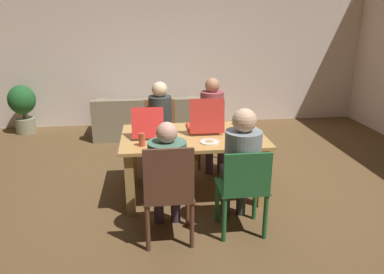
{
  "coord_description": "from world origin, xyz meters",
  "views": [
    {
      "loc": [
        -0.48,
        -3.93,
        2.03
      ],
      "look_at": [
        0.0,
        0.1,
        0.67
      ],
      "focal_mm": 33.98,
      "sensor_mm": 36.0,
      "label": 1
    }
  ],
  "objects": [
    {
      "name": "person_1",
      "position": [
        0.36,
        0.78,
        0.73
      ],
      "size": [
        0.32,
        0.53,
        1.24
      ],
      "color": "#432F49",
      "rests_on": "ground"
    },
    {
      "name": "dining_table",
      "position": [
        0.0,
        0.0,
        0.61
      ],
      "size": [
        1.63,
        1.03,
        0.73
      ],
      "color": "tan",
      "rests_on": "ground"
    },
    {
      "name": "plate_2",
      "position": [
        -0.34,
        -0.2,
        0.74
      ],
      "size": [
        0.24,
        0.24,
        0.03
      ],
      "color": "white",
      "rests_on": "dining_table"
    },
    {
      "name": "plate_0",
      "position": [
        0.53,
        -0.21,
        0.74
      ],
      "size": [
        0.22,
        0.22,
        0.03
      ],
      "color": "white",
      "rests_on": "dining_table"
    },
    {
      "name": "chair_3",
      "position": [
        -0.34,
        0.93,
        0.49
      ],
      "size": [
        0.45,
        0.44,
        0.92
      ],
      "color": "#996236",
      "rests_on": "ground"
    },
    {
      "name": "chair_2",
      "position": [
        0.36,
        -0.94,
        0.49
      ],
      "size": [
        0.46,
        0.42,
        0.89
      ],
      "color": "#236131",
      "rests_on": "ground"
    },
    {
      "name": "couch",
      "position": [
        -0.53,
        2.33,
        0.27
      ],
      "size": [
        1.82,
        0.86,
        0.71
      ],
      "color": "gray",
      "rests_on": "ground"
    },
    {
      "name": "drinking_glass_0",
      "position": [
        0.62,
        0.33,
        0.79
      ],
      "size": [
        0.07,
        0.07,
        0.13
      ],
      "primitive_type": "cylinder",
      "color": "#E0C663",
      "rests_on": "dining_table"
    },
    {
      "name": "person_3",
      "position": [
        -0.34,
        0.78,
        0.71
      ],
      "size": [
        0.31,
        0.53,
        1.21
      ],
      "color": "#2C4146",
      "rests_on": "ground"
    },
    {
      "name": "chair_1",
      "position": [
        0.36,
        0.92,
        0.5
      ],
      "size": [
        0.45,
        0.4,
        0.87
      ],
      "color": "brown",
      "rests_on": "ground"
    },
    {
      "name": "drinking_glass_1",
      "position": [
        -0.58,
        -0.3,
        0.8
      ],
      "size": [
        0.07,
        0.07,
        0.14
      ],
      "primitive_type": "cylinder",
      "color": "#B64731",
      "rests_on": "dining_table"
    },
    {
      "name": "ground_plane",
      "position": [
        0.0,
        0.0,
        0.0
      ],
      "size": [
        20.0,
        20.0,
        0.0
      ],
      "primitive_type": "plane",
      "color": "brown"
    },
    {
      "name": "pizza_box_0",
      "position": [
        -0.51,
        0.16,
        0.77
      ],
      "size": [
        0.35,
        0.53,
        0.34
      ],
      "color": "red",
      "rests_on": "dining_table"
    },
    {
      "name": "back_wall",
      "position": [
        0.0,
        3.1,
        1.48
      ],
      "size": [
        7.46,
        0.12,
        2.97
      ],
      "primitive_type": "cube",
      "color": "silver",
      "rests_on": "ground"
    },
    {
      "name": "chair_0",
      "position": [
        -0.34,
        -1.0,
        0.54
      ],
      "size": [
        0.46,
        0.44,
        0.98
      ],
      "color": "brown",
      "rests_on": "ground"
    },
    {
      "name": "potted_plant",
      "position": [
        -2.73,
        2.7,
        0.51
      ],
      "size": [
        0.47,
        0.47,
        0.87
      ],
      "color": "gray",
      "rests_on": "ground"
    },
    {
      "name": "person_0",
      "position": [
        -0.34,
        -0.86,
        0.69
      ],
      "size": [
        0.35,
        0.51,
        1.15
      ],
      "color": "#3C2C3E",
      "rests_on": "ground"
    },
    {
      "name": "plate_1",
      "position": [
        0.15,
        -0.27,
        0.74
      ],
      "size": [
        0.21,
        0.21,
        0.03
      ],
      "color": "white",
      "rests_on": "dining_table"
    },
    {
      "name": "pizza_box_1",
      "position": [
        0.16,
        0.18,
        0.78
      ],
      "size": [
        0.4,
        0.47,
        0.42
      ],
      "color": "red",
      "rests_on": "dining_table"
    },
    {
      "name": "person_2",
      "position": [
        0.36,
        -0.81,
        0.74
      ],
      "size": [
        0.34,
        0.51,
        1.24
      ],
      "color": "#363636",
      "rests_on": "ground"
    }
  ]
}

